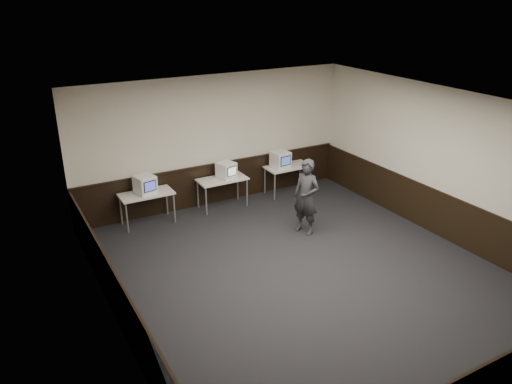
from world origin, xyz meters
TOP-DOWN VIEW (x-y plane):
  - floor at (0.00, 0.00)m, footprint 8.00×8.00m
  - ceiling at (0.00, 0.00)m, footprint 8.00×8.00m
  - back_wall at (0.00, 4.00)m, footprint 7.00×0.00m
  - front_wall at (0.00, -4.00)m, footprint 7.00×0.00m
  - left_wall at (-3.50, 0.00)m, footprint 0.00×8.00m
  - right_wall at (3.50, 0.00)m, footprint 0.00×8.00m
  - wainscot_back at (0.00, 3.98)m, footprint 6.98×0.04m
  - wainscot_left at (-3.48, 0.00)m, footprint 0.04×7.98m
  - wainscot_right at (3.48, 0.00)m, footprint 0.04×7.98m
  - wainscot_rail at (0.00, 3.96)m, footprint 6.98×0.06m
  - desk_left at (-1.90, 3.60)m, footprint 1.20×0.60m
  - desk_center at (0.00, 3.60)m, footprint 1.20×0.60m
  - desk_right at (1.90, 3.60)m, footprint 1.20×0.60m
  - emac_left at (-1.90, 3.62)m, footprint 0.50×0.51m
  - emac_center at (0.13, 3.62)m, footprint 0.48×0.49m
  - emac_right at (1.68, 3.62)m, footprint 0.45×0.48m
  - person at (1.00, 1.46)m, footprint 0.61×0.72m

SIDE VIEW (x-z plane):
  - floor at x=0.00m, z-range 0.00..0.00m
  - wainscot_back at x=0.00m, z-range 0.00..1.00m
  - wainscot_left at x=-3.48m, z-range 0.00..1.00m
  - wainscot_right at x=3.48m, z-range 0.00..1.00m
  - desk_left at x=-1.90m, z-range 0.30..1.05m
  - desk_center at x=0.00m, z-range 0.30..1.05m
  - desk_right at x=1.90m, z-range 0.30..1.05m
  - person at x=1.00m, z-range 0.00..1.69m
  - emac_center at x=0.13m, z-range 0.75..1.14m
  - emac_left at x=-1.90m, z-range 0.75..1.16m
  - emac_right at x=1.68m, z-range 0.75..1.17m
  - wainscot_rail at x=0.00m, z-range 1.00..1.04m
  - back_wall at x=0.00m, z-range -1.90..5.10m
  - front_wall at x=0.00m, z-range -1.90..5.10m
  - left_wall at x=-3.50m, z-range -2.40..5.60m
  - right_wall at x=3.50m, z-range -2.40..5.60m
  - ceiling at x=0.00m, z-range 3.20..3.20m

